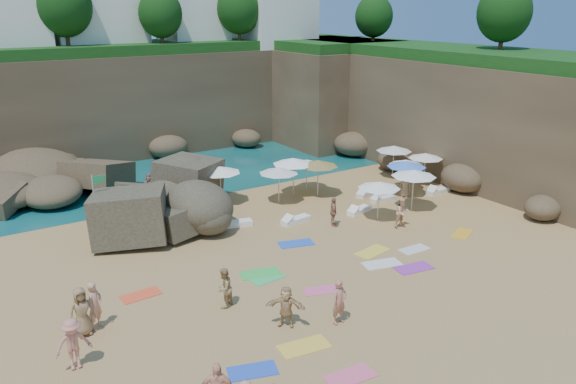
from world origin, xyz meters
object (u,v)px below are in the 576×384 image
person_stand_1 (224,288)px  rock_outcrop (161,224)px  parasol_1 (279,170)px  parasol_2 (406,162)px  person_stand_2 (183,179)px  person_stand_0 (95,305)px  flag_pole (97,198)px  lounger_0 (236,224)px  parasol_0 (220,170)px  person_stand_3 (333,212)px  person_stand_4 (405,185)px  person_stand_5 (149,186)px

person_stand_1 → rock_outcrop: bearing=-130.6°
parasol_1 → parasol_2: (8.35, -2.35, -0.20)m
person_stand_1 → person_stand_2: bearing=-141.3°
person_stand_1 → person_stand_2: 16.01m
parasol_2 → person_stand_1: 18.40m
person_stand_0 → person_stand_1: (4.77, -1.22, -0.11)m
flag_pole → parasol_1: 10.85m
lounger_0 → person_stand_0: bearing=-132.1°
parasol_0 → person_stand_1: (-5.49, -11.33, -1.35)m
person_stand_2 → person_stand_3: size_ratio=0.88×
person_stand_0 → lounger_0: bearing=-5.0°
parasol_0 → person_stand_4: bearing=-26.4°
parasol_2 → person_stand_5: bearing=152.2°
rock_outcrop → person_stand_3: person_stand_3 is taller
lounger_0 → person_stand_1: 8.84m
parasol_0 → person_stand_0: parasol_0 is taller
lounger_0 → rock_outcrop: bearing=156.4°
flag_pole → person_stand_0: flag_pole is taller
parasol_1 → lounger_0: parasol_1 is taller
person_stand_1 → person_stand_5: (2.24, 14.92, -0.08)m
person_stand_1 → person_stand_4: 17.09m
person_stand_3 → person_stand_5: size_ratio=1.08×
parasol_2 → parasol_0: bearing=160.0°
person_stand_0 → person_stand_5: 15.38m
rock_outcrop → person_stand_2: 6.32m
parasol_0 → parasol_1: bearing=-30.4°
lounger_0 → person_stand_5: person_stand_5 is taller
parasol_1 → person_stand_1: size_ratio=1.43×
parasol_1 → parasol_2: 8.68m
parasol_0 → person_stand_5: 5.04m
rock_outcrop → person_stand_2: size_ratio=5.52×
parasol_2 → person_stand_3: (-7.87, -2.56, -1.07)m
parasol_2 → person_stand_3: parasol_2 is taller
person_stand_3 → lounger_0: bearing=85.3°
rock_outcrop → person_stand_3: size_ratio=4.84×
lounger_0 → person_stand_4: size_ratio=1.19×
flag_pole → person_stand_4: bearing=-11.4°
person_stand_1 → person_stand_2: person_stand_1 is taller
person_stand_0 → rock_outcrop: bearing=17.2°
rock_outcrop → person_stand_1: 10.23m
lounger_0 → person_stand_3: size_ratio=1.08×
rock_outcrop → parasol_2: (15.79, -2.97, 1.90)m
lounger_0 → parasol_1: bearing=39.5°
parasol_0 → parasol_2: 12.17m
flag_pole → lounger_0: size_ratio=1.95×
parasol_1 → person_stand_3: size_ratio=1.45×
parasol_2 → person_stand_5: size_ratio=1.42×
person_stand_5 → lounger_0: bearing=-62.4°
person_stand_2 → person_stand_4: 14.51m
person_stand_2 → person_stand_5: 2.49m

